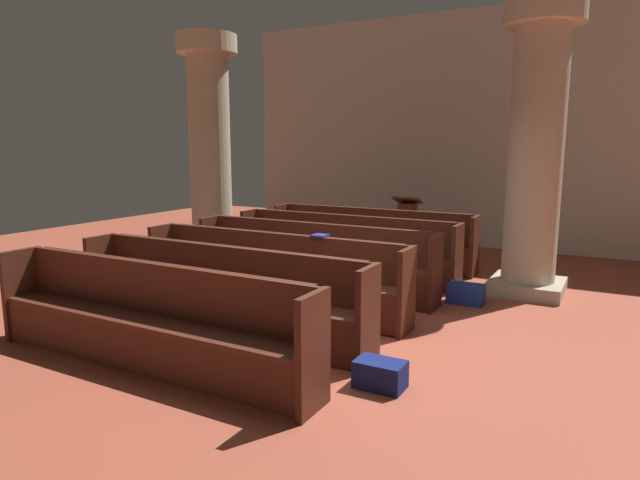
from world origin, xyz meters
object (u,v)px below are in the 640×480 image
Objects in this scene: kneeler_box_blue at (466,294)px; pew_row_1 at (344,245)px; pew_row_2 at (312,256)px; kneeler_box_navy at (380,374)px; pew_row_5 at (146,314)px; lectern at (407,231)px; pew_row_3 at (271,270)px; pew_row_0 at (371,235)px; pillar_aisle_side at (536,147)px; hymn_book at (320,236)px; pillar_far_side at (210,147)px; pew_row_4 at (218,289)px.

pew_row_1 is at bearing 164.59° from kneeler_box_blue.
kneeler_box_navy is (2.01, -2.36, -0.38)m from pew_row_2.
kneeler_box_blue is at bearing 59.65° from pew_row_5.
kneeler_box_navy is at bearing -59.11° from pew_row_1.
pew_row_3 is at bearing -93.98° from lectern.
kneeler_box_blue is at bearing 90.15° from kneeler_box_navy.
pew_row_0 is 1.02m from lectern.
pillar_aisle_side is at bearing 58.94° from pew_row_5.
pillar_aisle_side is at bearing 56.34° from kneeler_box_blue.
pew_row_3 is at bearing 90.00° from pew_row_5.
kneeler_box_navy is (-0.59, -3.70, -1.84)m from pillar_aisle_side.
kneeler_box_blue is at bearing -123.66° from pillar_aisle_side.
pew_row_0 is 8.04× the size of kneeler_box_blue.
pew_row_1 is 3.00m from pillar_aisle_side.
pew_row_3 is (0.00, -1.98, 0.00)m from pew_row_1.
pew_row_0 reaches higher than kneeler_box_navy.
pew_row_3 is 1.00× the size of pew_row_5.
pew_row_1 is 3.92m from kneeler_box_navy.
hymn_book is (0.58, 2.17, 0.44)m from pew_row_5.
pillar_aisle_side is at bearing 3.87° from pillar_far_side.
pew_row_2 is 1.00× the size of pew_row_4.
pew_row_1 is 1.98m from pew_row_3.
pillar_far_side is (-2.55, 2.97, 1.46)m from pew_row_4.
pew_row_5 is (0.00, -3.96, 0.00)m from pew_row_1.
pew_row_1 is 8.04× the size of kneeler_box_blue.
pillar_far_side is 3.76m from lectern.
kneeler_box_blue is (2.00, -1.54, -0.37)m from pew_row_0.
kneeler_box_blue is at bearing 50.48° from pew_row_4.
pillar_far_side is (-2.55, -0.99, 1.46)m from pew_row_0.
kneeler_box_navy is at bearing -34.34° from pew_row_3.
pillar_far_side is (-2.55, 1.98, 1.46)m from pew_row_3.
hymn_book is at bearing -138.74° from kneeler_box_blue.
pew_row_5 is (0.00, -0.99, 0.00)m from pew_row_4.
pew_row_0 is 3.96m from pew_row_4.
hymn_book is at bearing 63.85° from pew_row_4.
pew_row_2 is 3.26× the size of lectern.
pew_row_5 is (0.00, -2.97, 0.00)m from pew_row_2.
pew_row_1 is at bearing 90.00° from pew_row_2.
pew_row_3 is 3.97m from lectern.
pew_row_2 is 0.99m from pew_row_3.
pew_row_0 and pew_row_3 have the same top height.
lectern is (2.82, 1.98, -1.50)m from pillar_far_side.
pillar_aisle_side is (2.60, 0.35, 1.46)m from pew_row_1.
kneeler_box_blue is at bearing -37.66° from pew_row_0.
pew_row_2 is 8.04× the size of kneeler_box_blue.
lectern is at bearing 86.02° from pew_row_3.
kneeler_box_blue reaches higher than kneeler_box_navy.
pew_row_1 is (0.00, -0.99, 0.00)m from pew_row_0.
kneeler_box_navy is at bearing -10.69° from pew_row_4.
pew_row_5 is 8.64× the size of kneeler_box_navy.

